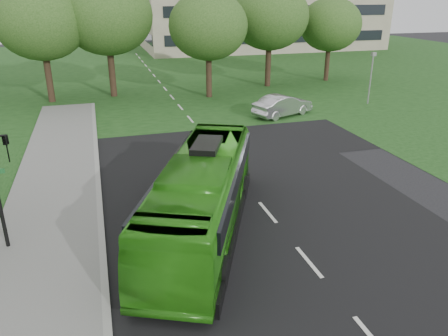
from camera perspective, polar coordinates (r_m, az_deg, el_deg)
name	(u,v)px	position (r m, az deg, el deg)	size (l,w,h in m)	color
ground	(286,235)	(17.86, 8.11, -8.63)	(160.00, 160.00, 0.00)	black
street_surfaces	(174,105)	(38.26, -6.51, 8.15)	(120.00, 120.00, 0.15)	black
tree_park_a	(41,22)	(41.37, -22.84, 17.21)	(7.55, 7.55, 10.03)	black
tree_park_b	(107,15)	(41.99, -15.09, 18.69)	(8.13, 8.13, 10.66)	black
tree_park_c	(208,26)	(40.44, -2.07, 18.04)	(7.01, 7.01, 9.31)	black
tree_park_d	(270,16)	(45.75, 6.01, 19.09)	(7.68, 7.68, 10.16)	black
tree_park_e	(330,25)	(50.02, 13.73, 17.72)	(6.51, 6.51, 8.68)	black
bus	(202,195)	(17.26, -2.85, -3.58)	(2.68, 11.45, 3.19)	#2F9018
sedan	(283,105)	(34.86, 7.68, 8.11)	(1.76, 5.06, 1.67)	#B3B2B7
camera_pole	(372,71)	(40.11, 18.71, 11.91)	(0.39, 0.34, 4.40)	gray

